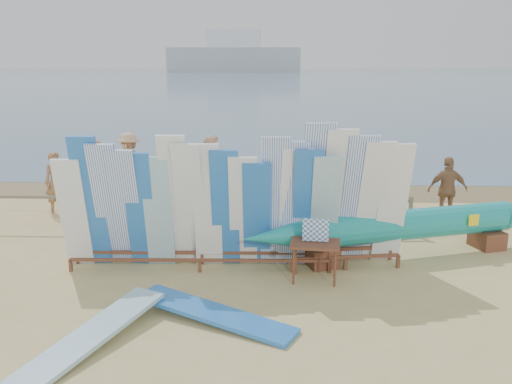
{
  "coord_description": "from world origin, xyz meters",
  "views": [
    {
      "loc": [
        2.88,
        -9.22,
        3.96
      ],
      "look_at": [
        2.42,
        2.68,
        1.05
      ],
      "focal_mm": 38.0,
      "sensor_mm": 36.0,
      "label": 1
    }
  ],
  "objects_px": {
    "beachgoer_3": "(129,163)",
    "outrigger_canoe": "(409,226)",
    "beachgoer_4": "(126,180)",
    "beach_chair_left": "(161,208)",
    "beachgoer_10": "(448,190)",
    "main_surfboard_rack": "(199,209)",
    "beachgoer_1": "(57,182)",
    "stroller": "(210,209)",
    "flat_board_d": "(215,320)",
    "side_surfboard_rack": "(344,203)",
    "beach_chair_right": "(174,211)",
    "beachgoer_8": "(369,181)",
    "vendor_table": "(315,260)",
    "beachgoer_5": "(212,165)",
    "flat_board_b": "(93,344)",
    "beachgoer_7": "(318,175)",
    "beachgoer_11": "(97,164)"
  },
  "relations": [
    {
      "from": "main_surfboard_rack",
      "to": "beach_chair_left",
      "type": "bearing_deg",
      "value": 111.81
    },
    {
      "from": "vendor_table",
      "to": "beachgoer_4",
      "type": "xyz_separation_m",
      "value": [
        -4.71,
        4.56,
        0.46
      ]
    },
    {
      "from": "beachgoer_3",
      "to": "beachgoer_7",
      "type": "xyz_separation_m",
      "value": [
        5.62,
        -0.79,
        -0.14
      ]
    },
    {
      "from": "stroller",
      "to": "flat_board_d",
      "type": "bearing_deg",
      "value": -91.56
    },
    {
      "from": "flat_board_b",
      "to": "beachgoer_10",
      "type": "bearing_deg",
      "value": 67.28
    },
    {
      "from": "vendor_table",
      "to": "flat_board_b",
      "type": "relative_size",
      "value": 0.44
    },
    {
      "from": "stroller",
      "to": "beachgoer_5",
      "type": "height_order",
      "value": "beachgoer_5"
    },
    {
      "from": "side_surfboard_rack",
      "to": "flat_board_b",
      "type": "relative_size",
      "value": 1.07
    },
    {
      "from": "stroller",
      "to": "beachgoer_7",
      "type": "xyz_separation_m",
      "value": [
        2.8,
        2.34,
        0.38
      ]
    },
    {
      "from": "beach_chair_left",
      "to": "beachgoer_10",
      "type": "height_order",
      "value": "beachgoer_10"
    },
    {
      "from": "beachgoer_8",
      "to": "beachgoer_5",
      "type": "height_order",
      "value": "beachgoer_5"
    },
    {
      "from": "beachgoer_3",
      "to": "beachgoer_10",
      "type": "xyz_separation_m",
      "value": [
        8.69,
        -2.61,
        -0.11
      ]
    },
    {
      "from": "flat_board_b",
      "to": "beach_chair_left",
      "type": "height_order",
      "value": "beach_chair_left"
    },
    {
      "from": "side_surfboard_rack",
      "to": "beachgoer_3",
      "type": "bearing_deg",
      "value": 126.73
    },
    {
      "from": "beach_chair_left",
      "to": "beachgoer_7",
      "type": "xyz_separation_m",
      "value": [
        4.15,
        1.72,
        0.55
      ]
    },
    {
      "from": "beachgoer_3",
      "to": "beachgoer_10",
      "type": "relative_size",
      "value": 1.13
    },
    {
      "from": "main_surfboard_rack",
      "to": "beachgoer_10",
      "type": "xyz_separation_m",
      "value": [
        5.72,
        3.36,
        -0.37
      ]
    },
    {
      "from": "flat_board_d",
      "to": "beach_chair_left",
      "type": "height_order",
      "value": "beach_chair_left"
    },
    {
      "from": "main_surfboard_rack",
      "to": "beach_chair_right",
      "type": "relative_size",
      "value": 6.61
    },
    {
      "from": "flat_board_d",
      "to": "beachgoer_1",
      "type": "distance_m",
      "value": 7.79
    },
    {
      "from": "main_surfboard_rack",
      "to": "beachgoer_1",
      "type": "xyz_separation_m",
      "value": [
        -4.35,
        3.84,
        -0.38
      ]
    },
    {
      "from": "flat_board_b",
      "to": "vendor_table",
      "type": "bearing_deg",
      "value": 60.8
    },
    {
      "from": "beachgoer_11",
      "to": "stroller",
      "type": "bearing_deg",
      "value": -23.99
    },
    {
      "from": "beachgoer_3",
      "to": "beachgoer_11",
      "type": "relative_size",
      "value": 1.21
    },
    {
      "from": "vendor_table",
      "to": "stroller",
      "type": "distance_m",
      "value": 4.11
    },
    {
      "from": "beach_chair_left",
      "to": "beachgoer_7",
      "type": "bearing_deg",
      "value": 54.32
    },
    {
      "from": "beachgoer_3",
      "to": "outrigger_canoe",
      "type": "bearing_deg",
      "value": 56.06
    },
    {
      "from": "stroller",
      "to": "beach_chair_right",
      "type": "bearing_deg",
      "value": 149.51
    },
    {
      "from": "vendor_table",
      "to": "beachgoer_5",
      "type": "distance_m",
      "value": 7.11
    },
    {
      "from": "stroller",
      "to": "beachgoer_3",
      "type": "height_order",
      "value": "beachgoer_3"
    },
    {
      "from": "beachgoer_4",
      "to": "beachgoer_1",
      "type": "xyz_separation_m",
      "value": [
        -1.82,
        -0.19,
        -0.03
      ]
    },
    {
      "from": "flat_board_b",
      "to": "beachgoer_10",
      "type": "relative_size",
      "value": 1.63
    },
    {
      "from": "beachgoer_1",
      "to": "side_surfboard_rack",
      "type": "bearing_deg",
      "value": -56.29
    },
    {
      "from": "flat_board_b",
      "to": "beach_chair_right",
      "type": "distance_m",
      "value": 6.2
    },
    {
      "from": "beach_chair_right",
      "to": "beachgoer_8",
      "type": "relative_size",
      "value": 0.49
    },
    {
      "from": "outrigger_canoe",
      "to": "beachgoer_8",
      "type": "xyz_separation_m",
      "value": [
        -0.27,
        3.48,
        0.19
      ]
    },
    {
      "from": "flat_board_b",
      "to": "main_surfboard_rack",
      "type": "bearing_deg",
      "value": 93.54
    },
    {
      "from": "main_surfboard_rack",
      "to": "beachgoer_1",
      "type": "distance_m",
      "value": 5.81
    },
    {
      "from": "outrigger_canoe",
      "to": "beachgoer_4",
      "type": "bearing_deg",
      "value": 136.59
    },
    {
      "from": "side_surfboard_rack",
      "to": "beachgoer_3",
      "type": "xyz_separation_m",
      "value": [
        -5.74,
        5.74,
        -0.36
      ]
    },
    {
      "from": "beachgoer_8",
      "to": "beachgoer_10",
      "type": "height_order",
      "value": "beachgoer_8"
    },
    {
      "from": "side_surfboard_rack",
      "to": "beachgoer_10",
      "type": "xyz_separation_m",
      "value": [
        2.95,
        3.13,
        -0.46
      ]
    },
    {
      "from": "flat_board_d",
      "to": "outrigger_canoe",
      "type": "bearing_deg",
      "value": -24.64
    },
    {
      "from": "main_surfboard_rack",
      "to": "side_surfboard_rack",
      "type": "bearing_deg",
      "value": 3.21
    },
    {
      "from": "outrigger_canoe",
      "to": "beach_chair_right",
      "type": "bearing_deg",
      "value": 137.75
    },
    {
      "from": "stroller",
      "to": "beachgoer_8",
      "type": "height_order",
      "value": "beachgoer_8"
    },
    {
      "from": "stroller",
      "to": "beachgoer_7",
      "type": "height_order",
      "value": "beachgoer_7"
    },
    {
      "from": "beachgoer_8",
      "to": "beachgoer_7",
      "type": "bearing_deg",
      "value": -160.18
    },
    {
      "from": "beachgoer_4",
      "to": "beach_chair_left",
      "type": "bearing_deg",
      "value": -38.56
    },
    {
      "from": "flat_board_b",
      "to": "beachgoer_3",
      "type": "distance_m",
      "value": 9.18
    }
  ]
}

